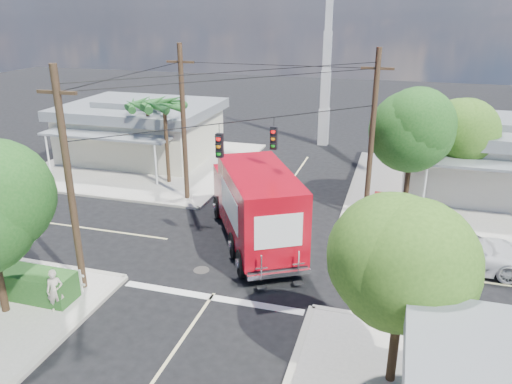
% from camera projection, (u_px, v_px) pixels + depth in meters
% --- Properties ---
extents(ground, '(120.00, 120.00, 0.00)m').
position_uv_depth(ground, '(244.00, 250.00, 23.65)').
color(ground, black).
rests_on(ground, ground).
extents(sidewalk_ne, '(14.12, 14.12, 0.14)m').
position_uv_depth(sidewalk_ne, '(467.00, 193.00, 30.52)').
color(sidewalk_ne, '#A59F95').
rests_on(sidewalk_ne, ground).
extents(sidewalk_nw, '(14.12, 14.12, 0.14)m').
position_uv_depth(sidewalk_nw, '(147.00, 163.00, 36.27)').
color(sidewalk_nw, '#A59F95').
rests_on(sidewalk_nw, ground).
extents(road_markings, '(32.00, 32.00, 0.01)m').
position_uv_depth(road_markings, '(234.00, 264.00, 22.33)').
color(road_markings, beige).
rests_on(road_markings, ground).
extents(building_ne, '(11.80, 10.20, 4.50)m').
position_uv_depth(building_ne, '(499.00, 155.00, 30.27)').
color(building_ne, beige).
rests_on(building_ne, sidewalk_ne).
extents(building_nw, '(10.80, 10.20, 4.30)m').
position_uv_depth(building_nw, '(142.00, 128.00, 37.23)').
color(building_nw, beige).
rests_on(building_nw, sidewalk_nw).
extents(radio_tower, '(0.80, 0.80, 17.00)m').
position_uv_depth(radio_tower, '(326.00, 75.00, 39.49)').
color(radio_tower, silver).
rests_on(radio_tower, ground).
extents(tree_ne_front, '(4.21, 4.14, 6.66)m').
position_uv_depth(tree_ne_front, '(413.00, 129.00, 26.14)').
color(tree_ne_front, '#422D1C').
rests_on(tree_ne_front, sidewalk_ne).
extents(tree_ne_back, '(3.77, 3.66, 5.82)m').
position_uv_depth(tree_ne_back, '(461.00, 134.00, 27.63)').
color(tree_ne_back, '#422D1C').
rests_on(tree_ne_back, sidewalk_ne).
extents(tree_se, '(3.67, 3.54, 5.62)m').
position_uv_depth(tree_se, '(404.00, 267.00, 13.88)').
color(tree_se, '#422D1C').
rests_on(tree_se, sidewalk_se).
extents(palm_nw_front, '(3.01, 3.08, 5.59)m').
position_uv_depth(palm_nw_front, '(164.00, 106.00, 30.59)').
color(palm_nw_front, '#422D1C').
rests_on(palm_nw_front, sidewalk_nw).
extents(palm_nw_back, '(3.01, 3.08, 5.19)m').
position_uv_depth(palm_nw_back, '(147.00, 106.00, 32.60)').
color(palm_nw_back, '#422D1C').
rests_on(palm_nw_back, sidewalk_nw).
extents(utility_poles, '(12.00, 10.68, 9.00)m').
position_uv_depth(utility_poles, '(222.00, 143.00, 23.87)').
color(utility_poles, '#473321').
rests_on(utility_poles, ground).
extents(picket_fence, '(5.94, 0.06, 1.00)m').
position_uv_depth(picket_fence, '(22.00, 270.00, 20.45)').
color(picket_fence, silver).
rests_on(picket_fence, sidewalk_sw).
extents(hedge_sw, '(6.20, 1.20, 1.10)m').
position_uv_depth(hedge_sw, '(3.00, 279.00, 19.78)').
color(hedge_sw, '#1C4D1C').
rests_on(hedge_sw, sidewalk_sw).
extents(vending_boxes, '(1.90, 0.50, 1.10)m').
position_uv_depth(vending_boxes, '(392.00, 204.00, 27.26)').
color(vending_boxes, '#A60F12').
rests_on(vending_boxes, sidewalk_ne).
extents(delivery_truck, '(6.70, 9.10, 3.89)m').
position_uv_depth(delivery_truck, '(256.00, 205.00, 23.68)').
color(delivery_truck, black).
rests_on(delivery_truck, ground).
extents(parked_car, '(5.65, 2.79, 1.54)m').
position_uv_depth(parked_car, '(464.00, 250.00, 21.90)').
color(parked_car, silver).
rests_on(parked_car, ground).
extents(pedestrian, '(0.73, 0.62, 1.69)m').
position_uv_depth(pedestrian, '(55.00, 291.00, 18.42)').
color(pedestrian, beige).
rests_on(pedestrian, sidewalk_sw).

